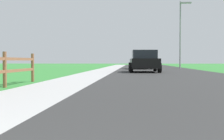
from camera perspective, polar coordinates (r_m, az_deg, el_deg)
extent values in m
plane|color=#307A32|center=(25.84, 0.82, -0.04)|extent=(120.00, 120.00, 0.00)
cube|color=#2B2B2B|center=(27.88, 8.25, 0.08)|extent=(7.00, 66.00, 0.01)
cube|color=#A5A4A4|center=(28.15, -5.06, 0.11)|extent=(6.00, 66.00, 0.01)
cube|color=#307A32|center=(28.43, -8.05, 0.12)|extent=(5.00, 66.00, 0.00)
cylinder|color=brown|center=(9.51, -19.04, 0.05)|extent=(0.11, 0.11, 1.05)
cylinder|color=brown|center=(11.85, -14.32, 0.40)|extent=(0.11, 0.11, 1.05)
cube|color=black|center=(21.71, 5.86, 1.22)|extent=(2.00, 4.44, 0.65)
cube|color=#1E232B|center=(21.54, 5.90, 2.85)|extent=(1.70, 2.31, 0.57)
cylinder|color=black|center=(20.45, 8.69, 0.42)|extent=(0.25, 0.67, 0.66)
cylinder|color=black|center=(20.31, 3.55, 0.42)|extent=(0.25, 0.67, 0.66)
cylinder|color=black|center=(23.15, 7.88, 0.57)|extent=(0.25, 0.67, 0.66)
cylinder|color=black|center=(23.02, 3.33, 0.57)|extent=(0.25, 0.67, 0.66)
cube|color=#C6B793|center=(30.20, 5.26, 1.36)|extent=(1.93, 4.81, 0.66)
cube|color=#1E232B|center=(30.08, 5.28, 2.51)|extent=(1.64, 2.13, 0.55)
cylinder|color=black|center=(28.80, 7.20, 0.78)|extent=(0.24, 0.66, 0.65)
cylinder|color=black|center=(28.70, 3.63, 0.79)|extent=(0.24, 0.66, 0.65)
cylinder|color=black|center=(31.73, 6.74, 0.87)|extent=(0.24, 0.66, 0.65)
cylinder|color=black|center=(31.64, 3.50, 0.87)|extent=(0.24, 0.66, 0.65)
cylinder|color=gray|center=(32.70, 12.37, 6.27)|extent=(0.14, 0.14, 6.82)
cube|color=#999999|center=(33.20, 13.36, 11.87)|extent=(1.10, 0.20, 0.14)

